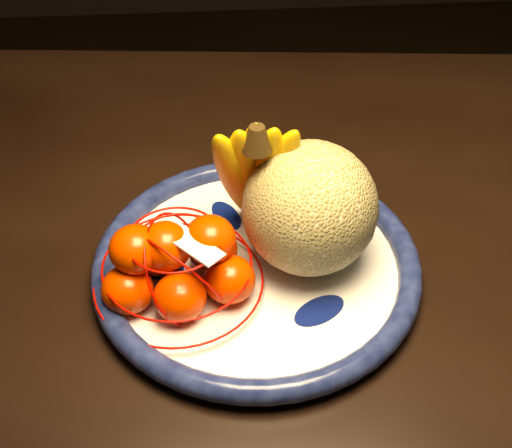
{
  "coord_description": "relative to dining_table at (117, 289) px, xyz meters",
  "views": [
    {
      "loc": [
        0.1,
        -0.6,
        1.38
      ],
      "look_at": [
        0.14,
        -0.02,
        0.85
      ],
      "focal_mm": 50.0,
      "sensor_mm": 36.0,
      "label": 1
    }
  ],
  "objects": [
    {
      "name": "mandarin_bag",
      "position": [
        0.09,
        -0.09,
        0.14
      ],
      "size": [
        0.2,
        0.2,
        0.12
      ],
      "rotation": [
        0.0,
        0.0,
        -0.08
      ],
      "color": "#FF2B00",
      "rests_on": "fruit_bowl"
    },
    {
      "name": "banana_bunch",
      "position": [
        0.18,
        -0.01,
        0.19
      ],
      "size": [
        0.13,
        0.12,
        0.19
      ],
      "rotation": [
        0.0,
        0.0,
        0.03
      ],
      "color": "gold",
      "rests_on": "fruit_bowl"
    },
    {
      "name": "fruit_bowl",
      "position": [
        0.18,
        -0.07,
        0.1
      ],
      "size": [
        0.37,
        0.37,
        0.03
      ],
      "rotation": [
        0.0,
        0.0,
        -0.1
      ],
      "color": "white",
      "rests_on": "dining_table"
    },
    {
      "name": "dining_table",
      "position": [
        0.0,
        0.0,
        0.0
      ],
      "size": [
        1.63,
        1.07,
        0.78
      ],
      "rotation": [
        0.0,
        0.0,
        -0.09
      ],
      "color": "black",
      "rests_on": "ground"
    },
    {
      "name": "price_tag",
      "position": [
        0.11,
        -0.11,
        0.18
      ],
      "size": [
        0.07,
        0.07,
        0.01
      ],
      "primitive_type": "cube",
      "rotation": [
        -0.14,
        0.1,
        -0.74
      ],
      "color": "white",
      "rests_on": "mandarin_bag"
    },
    {
      "name": "cantaloupe",
      "position": [
        0.23,
        -0.06,
        0.17
      ],
      "size": [
        0.15,
        0.15,
        0.15
      ],
      "primitive_type": "sphere",
      "color": "olive",
      "rests_on": "fruit_bowl"
    }
  ]
}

